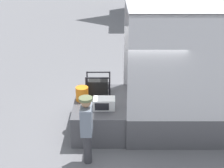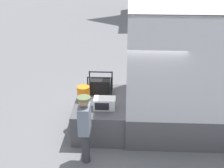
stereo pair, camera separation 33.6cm
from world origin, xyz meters
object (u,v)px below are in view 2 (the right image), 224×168
(portable_generator, at_px, (101,86))
(worker_person, at_px, (85,124))
(microwave, at_px, (105,103))
(orange_bucket, at_px, (83,93))

(portable_generator, xyz_separation_m, worker_person, (-0.19, -1.95, -0.02))
(microwave, xyz_separation_m, portable_generator, (-0.16, 0.89, 0.07))
(worker_person, bearing_deg, portable_generator, 84.52)
(microwave, relative_size, portable_generator, 0.81)
(portable_generator, bearing_deg, worker_person, -95.48)
(orange_bucket, relative_size, worker_person, 0.22)
(orange_bucket, bearing_deg, portable_generator, 45.60)
(orange_bucket, xyz_separation_m, worker_person, (0.23, -1.53, 0.01))
(microwave, bearing_deg, orange_bucket, 141.27)
(portable_generator, height_order, orange_bucket, portable_generator)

